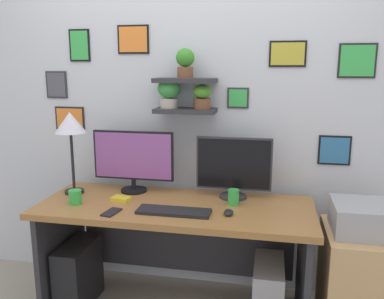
% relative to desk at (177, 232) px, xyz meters
% --- Properties ---
extents(back_wall_assembly, '(4.40, 0.24, 2.70)m').
position_rel_desk_xyz_m(back_wall_assembly, '(0.00, 0.38, 0.81)').
color(back_wall_assembly, silver).
rests_on(back_wall_assembly, ground).
extents(desk, '(1.73, 0.68, 0.75)m').
position_rel_desk_xyz_m(desk, '(0.00, 0.00, 0.00)').
color(desk, '#9E6B38').
rests_on(desk, ground).
extents(monitor_left, '(0.57, 0.18, 0.42)m').
position_rel_desk_xyz_m(monitor_left, '(-0.35, 0.16, 0.44)').
color(monitor_left, black).
rests_on(monitor_left, desk).
extents(monitor_right, '(0.50, 0.18, 0.41)m').
position_rel_desk_xyz_m(monitor_right, '(0.35, 0.16, 0.41)').
color(monitor_right, '#2D2D33').
rests_on(monitor_right, desk).
extents(keyboard, '(0.44, 0.14, 0.02)m').
position_rel_desk_xyz_m(keyboard, '(0.03, -0.20, 0.22)').
color(keyboard, black).
rests_on(keyboard, desk).
extents(computer_mouse, '(0.06, 0.09, 0.03)m').
position_rel_desk_xyz_m(computer_mouse, '(0.35, -0.17, 0.22)').
color(computer_mouse, black).
rests_on(computer_mouse, desk).
extents(desk_lamp, '(0.21, 0.21, 0.56)m').
position_rel_desk_xyz_m(desk_lamp, '(-0.74, 0.04, 0.66)').
color(desk_lamp, black).
rests_on(desk_lamp, desk).
extents(cell_phone, '(0.09, 0.15, 0.01)m').
position_rel_desk_xyz_m(cell_phone, '(-0.34, -0.27, 0.21)').
color(cell_phone, black).
rests_on(cell_phone, desk).
extents(coffee_mug, '(0.08, 0.08, 0.09)m').
position_rel_desk_xyz_m(coffee_mug, '(-0.62, -0.17, 0.25)').
color(coffee_mug, green).
rests_on(coffee_mug, desk).
extents(pen_cup, '(0.07, 0.07, 0.10)m').
position_rel_desk_xyz_m(pen_cup, '(0.36, 0.01, 0.26)').
color(pen_cup, green).
rests_on(pen_cup, desk).
extents(scissors_tray, '(0.13, 0.10, 0.02)m').
position_rel_desk_xyz_m(scissors_tray, '(-0.36, -0.05, 0.22)').
color(scissors_tray, yellow).
rests_on(scissors_tray, desk).
extents(drawer_cabinet, '(0.44, 0.50, 0.68)m').
position_rel_desk_xyz_m(drawer_cabinet, '(1.13, -0.10, -0.21)').
color(drawer_cabinet, tan).
rests_on(drawer_cabinet, ground).
extents(printer, '(0.38, 0.34, 0.17)m').
position_rel_desk_xyz_m(printer, '(1.13, -0.10, 0.22)').
color(printer, '#9E9EA3').
rests_on(printer, drawer_cabinet).
extents(computer_tower_left, '(0.18, 0.40, 0.44)m').
position_rel_desk_xyz_m(computer_tower_left, '(-0.67, -0.10, -0.32)').
color(computer_tower_left, black).
rests_on(computer_tower_left, ground).
extents(computer_tower_right, '(0.18, 0.40, 0.43)m').
position_rel_desk_xyz_m(computer_tower_right, '(0.60, -0.11, -0.33)').
color(computer_tower_right, '#99999E').
rests_on(computer_tower_right, ground).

